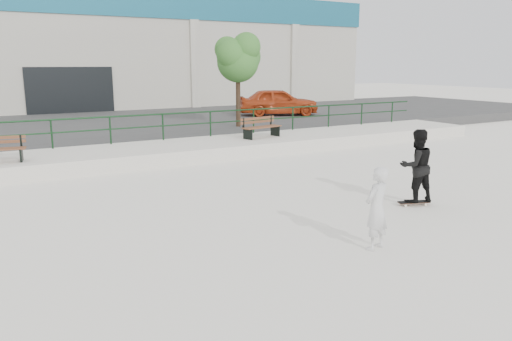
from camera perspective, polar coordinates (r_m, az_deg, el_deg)
ground at (r=9.81m, az=5.72°, el=-8.09°), size 120.00×120.00×0.00m
ledge at (r=18.07m, az=-12.10°, el=1.87°), size 30.00×3.00×0.50m
parking_strip at (r=26.21m, az=-17.92°, el=4.67°), size 60.00×14.00×0.50m
railing at (r=19.16m, az=-13.44°, el=5.38°), size 28.00×0.06×1.03m
commercial_building at (r=39.83m, az=-22.79°, el=12.92°), size 44.20×16.33×8.00m
bench_right at (r=19.86m, az=0.54°, el=4.95°), size 1.84×0.87×0.82m
tree at (r=23.34m, az=-2.04°, el=12.89°), size 2.40×2.13×4.27m
red_car at (r=28.62m, az=2.57°, el=7.86°), size 4.83×3.41×1.53m
skateboard at (r=12.76m, az=17.59°, el=-3.48°), size 0.80×0.45×0.09m
standing_skater at (r=12.56m, az=17.86°, el=0.51°), size 0.99×0.85×1.77m
seated_skater at (r=9.41m, az=13.61°, el=-4.25°), size 0.65×0.51×1.56m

